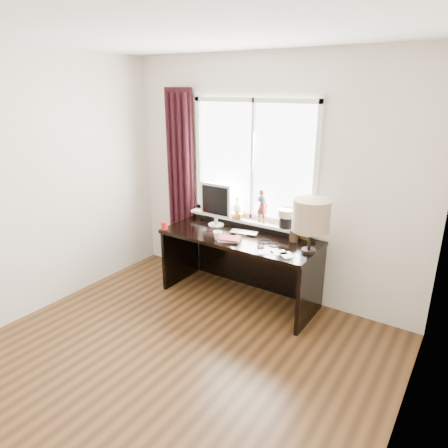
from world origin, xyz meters
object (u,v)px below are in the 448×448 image
Objects in this scene: desk at (244,254)px; monitor at (216,202)px; laptop at (244,233)px; table_lamp at (311,216)px; red_cup at (164,226)px; mug at (218,235)px.

monitor is at bearing 175.10° from desk.
laptop is 0.57× the size of table_lamp.
red_cup is at bearing -153.62° from desk.
table_lamp is at bearing 12.73° from mug.
table_lamp is at bearing 10.23° from red_cup.
red_cup is at bearing -169.77° from table_lamp.
red_cup reaches higher than laptop.
table_lamp reaches higher than mug.
desk is 1.00m from table_lamp.
desk is 3.47× the size of monitor.
monitor is (-0.40, 0.03, 0.52)m from desk.
table_lamp is (0.78, -0.09, 0.35)m from laptop.
desk is at bearing 67.11° from mug.
mug is 0.67m from red_cup.
laptop reaches higher than desk.
laptop is at bearing 25.10° from red_cup.
desk is (0.80, 0.40, -0.29)m from red_cup.
red_cup is 0.05× the size of desk.
monitor reaches higher than desk.
desk is 0.66m from monitor.
desk is at bearing 101.79° from laptop.
laptop is 3.31× the size of red_cup.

